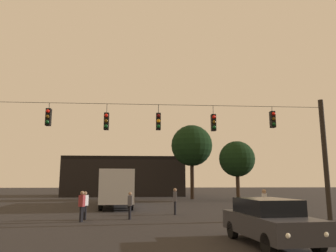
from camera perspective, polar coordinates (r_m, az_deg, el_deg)
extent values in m
plane|color=black|center=(29.09, -2.30, -14.05)|extent=(168.00, 168.00, 0.00)
cylinder|color=black|center=(20.39, 26.34, -5.17)|extent=(0.28, 0.28, 6.85)
cylinder|color=black|center=(18.08, -0.94, 3.83)|extent=(18.66, 0.02, 0.02)
cylinder|color=black|center=(18.77, -20.51, 3.40)|extent=(0.03, 0.03, 0.33)
cube|color=black|center=(18.64, -20.63, 1.49)|extent=(0.26, 0.32, 0.95)
sphere|color=red|center=(18.53, -20.73, 2.51)|extent=(0.20, 0.20, 0.20)
sphere|color=#5B3D0C|center=(18.47, -20.79, 1.60)|extent=(0.20, 0.20, 0.20)
sphere|color=#0C4219|center=(18.42, -20.84, 0.68)|extent=(0.20, 0.20, 0.20)
cylinder|color=black|center=(18.11, -10.90, 3.10)|extent=(0.03, 0.03, 0.52)
cube|color=black|center=(17.96, -10.97, 0.81)|extent=(0.26, 0.32, 0.95)
sphere|color=red|center=(17.85, -11.01, 1.87)|extent=(0.20, 0.20, 0.20)
sphere|color=#5B3D0C|center=(17.79, -11.04, 0.92)|extent=(0.20, 0.20, 0.20)
sphere|color=#0C4219|center=(17.74, -11.07, -0.03)|extent=(0.20, 0.20, 0.20)
cylinder|color=black|center=(18.01, -1.73, 3.05)|extent=(0.03, 0.03, 0.49)
cube|color=black|center=(17.86, -1.74, 0.81)|extent=(0.26, 0.32, 0.95)
sphere|color=#510A0A|center=(17.74, -1.71, 1.87)|extent=(0.20, 0.20, 0.20)
sphere|color=orange|center=(17.68, -1.71, 0.91)|extent=(0.20, 0.20, 0.20)
sphere|color=#0C4219|center=(17.63, -1.72, -0.04)|extent=(0.20, 0.20, 0.20)
cylinder|color=black|center=(18.40, 8.09, 2.83)|extent=(0.03, 0.03, 0.51)
cube|color=black|center=(18.26, 8.14, 0.60)|extent=(0.26, 0.32, 0.95)
sphere|color=red|center=(18.14, 8.24, 1.64)|extent=(0.20, 0.20, 0.20)
sphere|color=#5B3D0C|center=(18.08, 8.26, 0.70)|extent=(0.20, 0.20, 0.20)
sphere|color=#0C4219|center=(18.03, 8.29, -0.23)|extent=(0.20, 0.20, 0.20)
cylinder|color=black|center=(19.46, 18.13, 2.89)|extent=(0.03, 0.03, 0.28)
cube|color=black|center=(19.33, 18.23, 1.11)|extent=(0.26, 0.32, 0.95)
sphere|color=red|center=(19.23, 18.38, 2.09)|extent=(0.20, 0.20, 0.20)
sphere|color=#5B3D0C|center=(19.17, 18.43, 1.21)|extent=(0.20, 0.20, 0.20)
sphere|color=#0C4219|center=(19.12, 18.48, 0.33)|extent=(0.20, 0.20, 0.20)
cube|color=#B7BCC6|center=(28.49, -9.33, -10.49)|extent=(3.57, 11.19, 2.50)
cube|color=black|center=(28.49, -9.30, -9.27)|extent=(3.55, 10.54, 0.70)
cylinder|color=black|center=(32.49, -11.48, -12.55)|extent=(0.38, 1.02, 1.00)
cylinder|color=black|center=(32.52, -7.47, -12.65)|extent=(0.38, 1.02, 1.00)
cylinder|color=black|center=(26.35, -11.83, -13.20)|extent=(0.38, 1.02, 1.00)
cylinder|color=black|center=(26.37, -6.88, -13.33)|extent=(0.38, 1.02, 1.00)
cylinder|color=black|center=(24.37, -11.98, -13.48)|extent=(0.38, 1.02, 1.00)
cylinder|color=black|center=(24.40, -6.62, -13.62)|extent=(0.38, 1.02, 1.00)
cube|color=beige|center=(31.79, -9.37, -9.32)|extent=(2.63, 1.05, 0.56)
cube|color=beige|center=(25.74, -9.22, -9.22)|extent=(2.63, 1.05, 0.56)
cube|color=#2D2D33|center=(11.80, 17.75, -16.50)|extent=(2.21, 4.45, 0.68)
cube|color=black|center=(11.87, 17.25, -13.57)|extent=(1.80, 2.46, 0.52)
cylinder|color=black|center=(11.03, 25.26, -18.33)|extent=(0.28, 0.66, 0.64)
cylinder|color=black|center=(10.24, 17.55, -19.52)|extent=(0.28, 0.66, 0.64)
cylinder|color=black|center=(13.45, 18.06, -17.08)|extent=(0.28, 0.66, 0.64)
cylinder|color=black|center=(12.81, 11.48, -17.74)|extent=(0.28, 0.66, 0.64)
sphere|color=white|center=(10.31, 26.34, -17.00)|extent=(0.18, 0.18, 0.18)
sphere|color=white|center=(9.69, 20.55, -17.89)|extent=(0.18, 0.18, 0.18)
cylinder|color=black|center=(17.94, -15.36, -15.03)|extent=(0.14, 0.14, 0.80)
cylinder|color=black|center=(18.09, -15.16, -15.00)|extent=(0.14, 0.14, 0.80)
cube|color=maroon|center=(17.96, -15.16, -12.81)|extent=(0.31, 0.40, 0.60)
sphere|color=#8C6B51|center=(17.94, -15.10, -11.51)|extent=(0.22, 0.22, 0.22)
cylinder|color=black|center=(21.25, 1.28, -14.47)|extent=(0.14, 0.14, 0.83)
cylinder|color=black|center=(21.09, 1.27, -14.51)|extent=(0.14, 0.14, 0.83)
cube|color=#4C4C56|center=(21.13, 1.27, -12.53)|extent=(0.28, 0.39, 0.62)
sphere|color=#8C6B51|center=(21.11, 1.26, -11.38)|extent=(0.22, 0.22, 0.22)
cylinder|color=black|center=(18.84, -6.85, -15.11)|extent=(0.14, 0.14, 0.75)
cylinder|color=black|center=(18.68, -6.88, -15.16)|extent=(0.14, 0.14, 0.75)
cube|color=#4C4C56|center=(18.72, -6.82, -13.14)|extent=(0.25, 0.37, 0.56)
sphere|color=#8C6B51|center=(18.70, -6.80, -11.97)|extent=(0.20, 0.20, 0.20)
cylinder|color=black|center=(18.52, 17.00, -14.72)|extent=(0.14, 0.14, 0.83)
cylinder|color=black|center=(18.36, 17.03, -14.77)|extent=(0.14, 0.14, 0.83)
cube|color=silver|center=(18.39, 16.90, -12.48)|extent=(0.34, 0.42, 0.63)
sphere|color=#8C6B51|center=(18.37, 16.83, -11.16)|extent=(0.23, 0.23, 0.23)
cylinder|color=black|center=(19.10, -14.62, -14.77)|extent=(0.14, 0.14, 0.77)
cylinder|color=black|center=(18.97, -14.88, -14.80)|extent=(0.14, 0.14, 0.77)
cube|color=silver|center=(18.99, -14.66, -12.77)|extent=(0.36, 0.42, 0.58)
sphere|color=#8C6B51|center=(18.97, -14.61, -11.59)|extent=(0.21, 0.21, 0.21)
cube|color=black|center=(49.72, -7.66, -9.27)|extent=(17.38, 9.15, 5.16)
cube|color=black|center=(49.82, -7.58, -6.01)|extent=(17.38, 9.15, 0.50)
cylinder|color=#2D2116|center=(37.16, 12.42, -10.43)|extent=(0.43, 0.43, 3.23)
sphere|color=black|center=(37.24, 12.24, -5.77)|extent=(4.04, 4.04, 4.04)
cylinder|color=black|center=(39.41, 4.35, -9.50)|extent=(0.46, 0.46, 4.73)
sphere|color=black|center=(39.66, 4.27, -3.50)|extent=(5.08, 5.08, 5.08)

